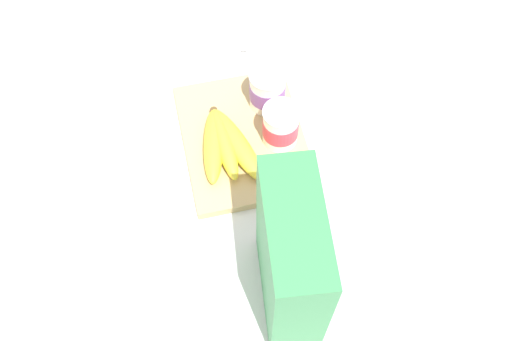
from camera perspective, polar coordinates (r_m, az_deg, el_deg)
name	(u,v)px	position (r m, az deg, el deg)	size (l,w,h in m)	color
ground_plane	(244,142)	(1.09, -1.25, 2.89)	(2.40, 2.40, 0.00)	silver
cutting_board	(243,139)	(1.08, -1.26, 3.16)	(0.29, 0.22, 0.02)	tan
cereal_box	(291,261)	(0.83, 3.48, -8.97)	(0.19, 0.08, 0.28)	#38844C
yogurt_cup_front	(267,90)	(1.09, 1.14, 8.04)	(0.07, 0.07, 0.08)	white
yogurt_cup_back	(281,126)	(1.04, 2.47, 4.46)	(0.07, 0.07, 0.08)	white
banana_bunch	(225,144)	(1.05, -3.06, 2.64)	(0.18, 0.12, 0.03)	yellow
spoon	(233,49)	(1.23, -2.26, 11.94)	(0.03, 0.13, 0.01)	silver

